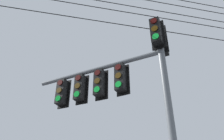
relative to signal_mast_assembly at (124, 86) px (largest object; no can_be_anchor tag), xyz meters
The scene contains 1 object.
signal_mast_assembly is the anchor object (origin of this frame).
Camera 1 is at (3.42, 5.60, 1.85)m, focal length 37.66 mm.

